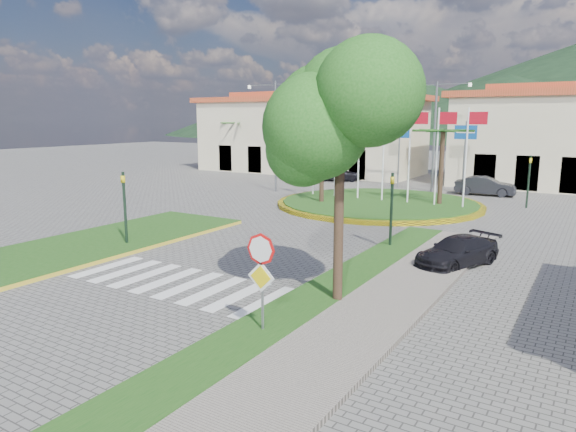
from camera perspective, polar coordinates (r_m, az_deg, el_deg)
The scene contains 22 objects.
ground at distance 15.23m, azimuth -23.04°, elevation -10.78°, with size 160.00×160.00×0.00m, color #64625F.
sidewalk_right at distance 12.70m, azimuth 1.41°, elevation -13.87°, with size 4.00×28.00×0.15m, color gray.
verge_right at distance 13.29m, azimuth -3.18°, elevation -12.66°, with size 1.60×28.00×0.18m, color #1A4914.
median_left at distance 23.63m, azimuth -20.43°, elevation -2.84°, with size 5.00×14.00×0.18m, color #1A4914.
crosswalk at distance 17.65m, azimuth -12.38°, elevation -7.18°, with size 8.00×3.00×0.01m, color silver.
roundabout_island at distance 32.64m, azimuth 10.05°, elevation 1.44°, with size 12.70×12.70×6.00m.
stop_sign at distance 12.63m, azimuth -2.98°, elevation -5.72°, with size 0.80×0.11×2.65m.
deciduous_tree at distance 14.44m, azimuth 5.86°, elevation 9.94°, with size 3.60×3.60×6.80m.
traffic_light_left at distance 22.60m, azimuth -17.71°, elevation 1.52°, with size 0.15×0.18×3.20m.
traffic_light_right at distance 21.55m, azimuth 11.44°, elevation 1.40°, with size 0.15×0.18×3.20m.
traffic_light_far at distance 34.37m, azimuth 25.20°, elevation 4.02°, with size 0.18×0.15×3.20m.
direction_sign_west at distance 41.37m, azimuth 12.25°, elevation 7.97°, with size 1.60×0.14×5.20m.
direction_sign_east at distance 39.98m, azimuth 19.07°, elevation 7.54°, with size 1.60×0.14×5.20m.
street_lamp_centre at distance 39.50m, azimuth 15.98°, elevation 9.09°, with size 4.80×0.16×8.00m.
street_lamp_west at distance 38.17m, azimuth -1.40°, elevation 9.45°, with size 4.80×0.16×8.00m.
building_left at distance 52.75m, azimuth 2.39°, elevation 9.16°, with size 23.32×9.54×8.05m.
hill_far_west at distance 162.46m, azimuth 7.54°, elevation 12.66°, with size 140.00×140.00×22.00m, color black.
hill_near_back at distance 139.72m, azimuth 23.12°, elevation 11.00°, with size 110.00×110.00×16.00m, color black.
white_van at distance 46.47m, azimuth 1.96°, elevation 4.79°, with size 1.78×3.86×1.07m, color silver.
car_dark_a at distance 45.25m, azimuth 5.54°, elevation 4.76°, with size 1.60×3.97×1.35m, color black.
car_dark_b at distance 39.07m, azimuth 21.07°, elevation 3.14°, with size 1.43×4.09×1.35m, color black.
car_side_right at distance 19.98m, azimuth 18.30°, elevation -3.76°, with size 1.53×3.76×1.09m, color black.
Camera 1 is at (11.80, -7.99, 5.37)m, focal length 32.00 mm.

